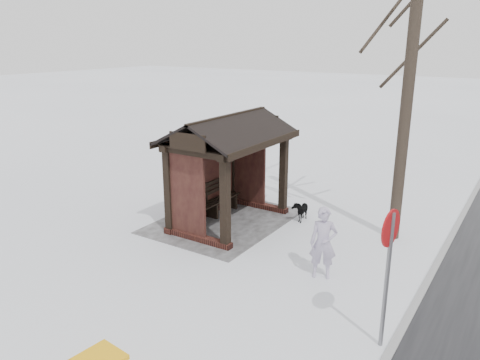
{
  "coord_description": "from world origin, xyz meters",
  "views": [
    {
      "loc": [
        10.25,
        7.01,
        5.01
      ],
      "look_at": [
        0.69,
        0.8,
        1.57
      ],
      "focal_mm": 35.0,
      "sensor_mm": 36.0,
      "label": 1
    }
  ],
  "objects_px": {
    "bus_shelter": "(224,148)",
    "dog": "(300,210)",
    "road_sign": "(389,250)",
    "pedestrian": "(323,243)"
  },
  "relations": [
    {
      "from": "bus_shelter",
      "to": "dog",
      "type": "height_order",
      "value": "bus_shelter"
    },
    {
      "from": "bus_shelter",
      "to": "road_sign",
      "type": "height_order",
      "value": "bus_shelter"
    },
    {
      "from": "road_sign",
      "to": "bus_shelter",
      "type": "bearing_deg",
      "value": -112.36
    },
    {
      "from": "bus_shelter",
      "to": "road_sign",
      "type": "xyz_separation_m",
      "value": [
        3.21,
        5.44,
        -0.4
      ]
    },
    {
      "from": "dog",
      "to": "pedestrian",
      "type": "bearing_deg",
      "value": -64.37
    },
    {
      "from": "pedestrian",
      "to": "dog",
      "type": "relative_size",
      "value": 2.2
    },
    {
      "from": "road_sign",
      "to": "pedestrian",
      "type": "bearing_deg",
      "value": -125.0
    },
    {
      "from": "pedestrian",
      "to": "dog",
      "type": "height_order",
      "value": "pedestrian"
    },
    {
      "from": "bus_shelter",
      "to": "dog",
      "type": "relative_size",
      "value": 4.93
    },
    {
      "from": "bus_shelter",
      "to": "dog",
      "type": "xyz_separation_m",
      "value": [
        -1.27,
        1.76,
        -1.86
      ]
    }
  ]
}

